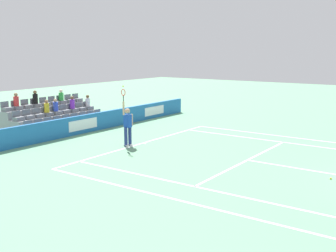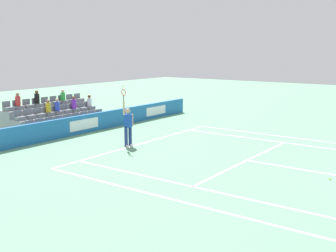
# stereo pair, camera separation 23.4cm
# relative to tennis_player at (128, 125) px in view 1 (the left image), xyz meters

# --- Properties ---
(line_baseline) EXTENTS (10.97, 0.10, 0.01)m
(line_baseline) POSITION_rel_tennis_player_xyz_m (-0.87, 0.20, -0.99)
(line_baseline) COLOR white
(line_baseline) RESTS_ON ground
(line_service) EXTENTS (8.23, 0.10, 0.01)m
(line_service) POSITION_rel_tennis_player_xyz_m (-0.87, 5.69, -0.99)
(line_service) COLOR white
(line_service) RESTS_ON ground
(line_centre_service) EXTENTS (0.10, 6.40, 0.01)m
(line_centre_service) POSITION_rel_tennis_player_xyz_m (-0.87, 8.89, -0.99)
(line_centre_service) COLOR white
(line_centre_service) RESTS_ON ground
(line_singles_sideline_left) EXTENTS (0.10, 11.89, 0.01)m
(line_singles_sideline_left) POSITION_rel_tennis_player_xyz_m (3.25, 6.14, -0.99)
(line_singles_sideline_left) COLOR white
(line_singles_sideline_left) RESTS_ON ground
(line_singles_sideline_right) EXTENTS (0.10, 11.89, 0.01)m
(line_singles_sideline_right) POSITION_rel_tennis_player_xyz_m (-4.98, 6.14, -0.99)
(line_singles_sideline_right) COLOR white
(line_singles_sideline_right) RESTS_ON ground
(line_doubles_sideline_left) EXTENTS (0.10, 11.89, 0.01)m
(line_doubles_sideline_left) POSITION_rel_tennis_player_xyz_m (4.62, 6.14, -0.99)
(line_doubles_sideline_left) COLOR white
(line_doubles_sideline_left) RESTS_ON ground
(line_doubles_sideline_right) EXTENTS (0.10, 11.89, 0.01)m
(line_doubles_sideline_right) POSITION_rel_tennis_player_xyz_m (-6.35, 6.14, -0.99)
(line_doubles_sideline_right) COLOR white
(line_doubles_sideline_right) RESTS_ON ground
(line_centre_mark) EXTENTS (0.10, 0.20, 0.01)m
(line_centre_mark) POSITION_rel_tennis_player_xyz_m (-0.87, 0.30, -0.99)
(line_centre_mark) COLOR white
(line_centre_mark) RESTS_ON ground
(sponsor_barrier) EXTENTS (19.05, 0.22, 0.99)m
(sponsor_barrier) POSITION_rel_tennis_player_xyz_m (-0.87, -3.99, -0.50)
(sponsor_barrier) COLOR #1E66AD
(sponsor_barrier) RESTS_ON ground
(tennis_player) EXTENTS (0.51, 0.40, 2.85)m
(tennis_player) POSITION_rel_tennis_player_xyz_m (0.00, 0.00, 0.00)
(tennis_player) COLOR navy
(tennis_player) RESTS_ON ground
(stadium_stand) EXTENTS (5.58, 2.85, 2.21)m
(stadium_stand) POSITION_rel_tennis_player_xyz_m (-0.87, -6.31, -0.44)
(stadium_stand) COLOR gray
(stadium_stand) RESTS_ON ground
(loose_tennis_ball) EXTENTS (0.07, 0.07, 0.07)m
(loose_tennis_ball) POSITION_rel_tennis_player_xyz_m (-0.17, 9.16, -0.96)
(loose_tennis_ball) COLOR #D1E533
(loose_tennis_ball) RESTS_ON ground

